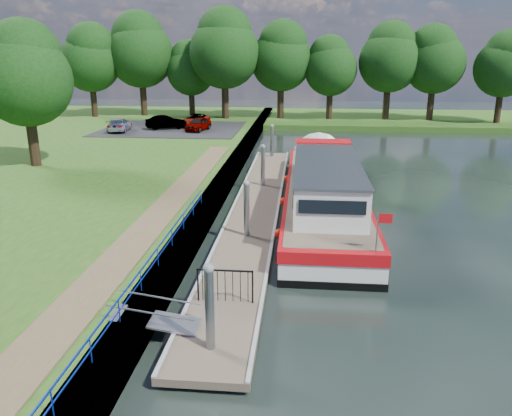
# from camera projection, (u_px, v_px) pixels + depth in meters

# --- Properties ---
(ground) EXTENTS (160.00, 160.00, 0.00)m
(ground) POSITION_uv_depth(u_px,v_px,m) (214.00, 350.00, 14.45)
(ground) COLOR black
(ground) RESTS_ON ground
(bank_edge) EXTENTS (1.10, 90.00, 0.78)m
(bank_edge) POSITION_uv_depth(u_px,v_px,m) (215.00, 195.00, 28.83)
(bank_edge) COLOR #473D2D
(bank_edge) RESTS_ON ground
(far_bank) EXTENTS (60.00, 18.00, 0.60)m
(far_bank) POSITION_uv_depth(u_px,v_px,m) (380.00, 119.00, 62.73)
(far_bank) COLOR #295017
(far_bank) RESTS_ON ground
(footpath) EXTENTS (1.60, 40.00, 0.05)m
(footpath) POSITION_uv_depth(u_px,v_px,m) (147.00, 228.00, 22.21)
(footpath) COLOR brown
(footpath) RESTS_ON riverbank
(carpark) EXTENTS (14.00, 12.00, 0.06)m
(carpark) POSITION_uv_depth(u_px,v_px,m) (172.00, 129.00, 51.32)
(carpark) COLOR black
(carpark) RESTS_ON riverbank
(blue_fence) EXTENTS (0.04, 18.04, 0.72)m
(blue_fence) POSITION_uv_depth(u_px,v_px,m) (150.00, 263.00, 17.16)
(blue_fence) COLOR #0C2DBF
(blue_fence) RESTS_ON riverbank
(pontoon) EXTENTS (2.50, 30.00, 0.56)m
(pontoon) POSITION_uv_depth(u_px,v_px,m) (256.00, 210.00, 26.76)
(pontoon) COLOR brown
(pontoon) RESTS_ON ground
(mooring_piles) EXTENTS (0.30, 27.30, 3.55)m
(mooring_piles) POSITION_uv_depth(u_px,v_px,m) (256.00, 190.00, 26.43)
(mooring_piles) COLOR gray
(mooring_piles) RESTS_ON ground
(gangway) EXTENTS (2.58, 1.00, 0.92)m
(gangway) POSITION_uv_depth(u_px,v_px,m) (156.00, 319.00, 14.91)
(gangway) COLOR #A5A8AD
(gangway) RESTS_ON ground
(gate_panel) EXTENTS (1.85, 0.05, 1.15)m
(gate_panel) POSITION_uv_depth(u_px,v_px,m) (225.00, 281.00, 16.20)
(gate_panel) COLOR black
(gate_panel) RESTS_ON ground
(barge) EXTENTS (4.36, 21.15, 4.78)m
(barge) POSITION_uv_depth(u_px,v_px,m) (323.00, 188.00, 27.68)
(barge) COLOR black
(barge) RESTS_ON ground
(horizon_trees) EXTENTS (54.38, 10.03, 12.87)m
(horizon_trees) POSITION_uv_depth(u_px,v_px,m) (271.00, 56.00, 58.52)
(horizon_trees) COLOR #332316
(horizon_trees) RESTS_ON ground
(bank_tree_a) EXTENTS (6.12, 6.12, 9.72)m
(bank_tree_a) POSITION_uv_depth(u_px,v_px,m) (25.00, 72.00, 32.88)
(bank_tree_a) COLOR #332316
(bank_tree_a) RESTS_ON riverbank
(car_a) EXTENTS (2.35, 4.08, 1.30)m
(car_a) POSITION_uv_depth(u_px,v_px,m) (198.00, 124.00, 49.65)
(car_a) COLOR #999999
(car_a) RESTS_ON carpark
(car_b) EXTENTS (4.29, 2.99, 1.34)m
(car_b) POSITION_uv_depth(u_px,v_px,m) (166.00, 122.00, 50.76)
(car_b) COLOR #999999
(car_b) RESTS_ON carpark
(car_c) EXTENTS (2.36, 4.60, 1.28)m
(car_c) POSITION_uv_depth(u_px,v_px,m) (119.00, 125.00, 49.28)
(car_c) COLOR #999999
(car_c) RESTS_ON carpark
(car_d) EXTENTS (2.62, 4.71, 1.25)m
(car_d) POSITION_uv_depth(u_px,v_px,m) (196.00, 120.00, 52.84)
(car_d) COLOR #999999
(car_d) RESTS_ON carpark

